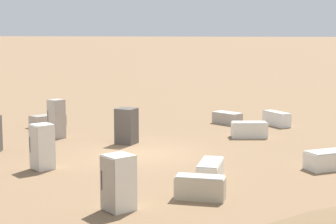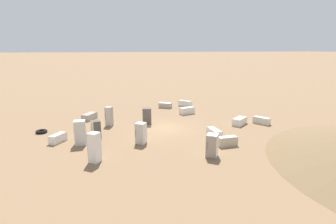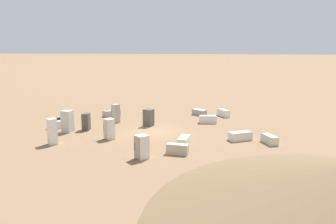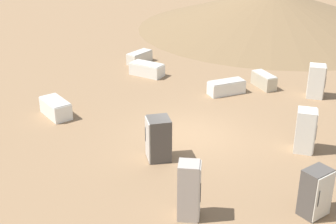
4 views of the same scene
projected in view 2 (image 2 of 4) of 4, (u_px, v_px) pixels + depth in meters
The scene contains 18 objects.
ground_plane at pixel (163, 128), 23.23m from camera, with size 1000.00×1000.00×0.00m, color #846647.
discarded_fridge_0 at pixel (96, 130), 20.41m from camera, with size 0.75×0.88×1.44m.
discarded_fridge_1 at pixel (58, 138), 19.69m from camera, with size 1.30×1.50×0.62m.
discarded_fridge_2 at pixel (227, 141), 18.95m from camera, with size 1.42×0.56×0.69m.
discarded_fridge_3 at pixel (187, 111), 28.22m from camera, with size 1.71×1.12×0.71m.
discarded_fridge_4 at pixel (141, 133), 19.30m from camera, with size 0.93×0.94×1.58m.
discarded_fridge_5 at pixel (94, 147), 16.12m from camera, with size 0.85×0.85×1.89m.
discarded_fridge_6 at pixel (240, 121), 24.23m from camera, with size 1.85×1.65×0.64m.
discarded_fridge_7 at pixel (214, 133), 20.86m from camera, with size 0.68×1.71×0.63m.
discarded_fridge_8 at pixel (185, 104), 31.80m from camera, with size 1.50×1.66×0.71m.
discarded_fridge_9 at pixel (262, 121), 24.49m from camera, with size 1.29×1.62×0.62m.
discarded_fridge_10 at pixel (80, 133), 19.10m from camera, with size 0.80×0.80×1.81m.
discarded_fridge_11 at pixel (109, 116), 23.80m from camera, with size 0.79×0.81×1.74m.
discarded_fridge_12 at pixel (90, 116), 26.04m from camera, with size 1.59×1.87×0.60m.
discarded_fridge_13 at pixel (212, 146), 16.95m from camera, with size 0.98×0.99×1.51m.
discarded_fridge_14 at pixel (165, 105), 31.11m from camera, with size 1.64×1.40×0.60m.
discarded_fridge_15 at pixel (147, 116), 24.34m from camera, with size 0.91×0.90×1.52m.
scrap_tire at pixel (41, 132), 21.86m from camera, with size 0.92×0.92×0.24m.
Camera 2 is at (-5.80, -21.47, 6.87)m, focal length 28.00 mm.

